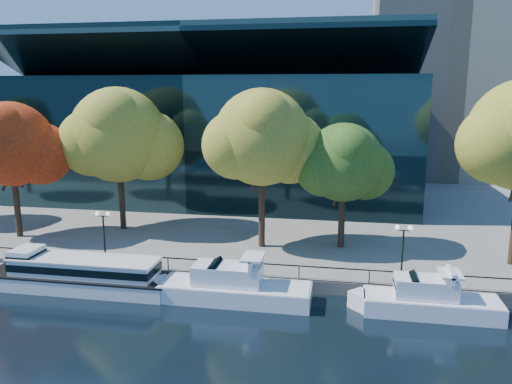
% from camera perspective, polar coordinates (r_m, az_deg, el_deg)
% --- Properties ---
extents(ground, '(160.00, 160.00, 0.00)m').
position_cam_1_polar(ground, '(36.71, -11.70, -11.91)').
color(ground, black).
rests_on(ground, ground).
extents(promenade, '(90.00, 67.08, 1.00)m').
position_cam_1_polar(promenade, '(70.14, -0.70, 0.14)').
color(promenade, slate).
rests_on(promenade, ground).
extents(railing, '(88.20, 0.08, 0.99)m').
position_cam_1_polar(railing, '(38.83, -10.04, -7.44)').
color(railing, black).
rests_on(railing, promenade).
extents(convention_building, '(50.00, 24.57, 21.43)m').
position_cam_1_polar(convention_building, '(65.42, -4.95, 6.35)').
color(convention_building, black).
rests_on(convention_building, ground).
extents(tour_boat, '(15.35, 3.42, 2.91)m').
position_cam_1_polar(tour_boat, '(39.67, -20.03, -8.64)').
color(tour_boat, silver).
rests_on(tour_boat, ground).
extents(cruiser_near, '(11.71, 3.02, 3.39)m').
position_cam_1_polar(cruiser_near, '(35.45, -3.15, -10.70)').
color(cruiser_near, white).
rests_on(cruiser_near, ground).
extents(cruiser_far, '(9.78, 2.71, 3.19)m').
position_cam_1_polar(cruiser_far, '(35.24, 18.74, -11.54)').
color(cruiser_far, white).
rests_on(cruiser_far, ground).
extents(tree_1, '(9.58, 7.86, 12.50)m').
position_cam_1_polar(tree_1, '(50.30, -26.09, 4.74)').
color(tree_1, black).
rests_on(tree_1, promenade).
extents(tree_2, '(11.33, 9.29, 13.79)m').
position_cam_1_polar(tree_2, '(49.46, -15.28, 6.07)').
color(tree_2, black).
rests_on(tree_2, promenade).
extents(tree_3, '(10.26, 8.42, 13.68)m').
position_cam_1_polar(tree_3, '(42.08, 0.90, 6.02)').
color(tree_3, black).
rests_on(tree_3, promenade).
extents(tree_4, '(8.36, 6.86, 10.81)m').
position_cam_1_polar(tree_4, '(42.86, 10.16, 3.14)').
color(tree_4, black).
rests_on(tree_4, promenade).
extents(lamp_1, '(1.26, 0.36, 4.03)m').
position_cam_1_polar(lamp_1, '(41.60, -17.04, -3.55)').
color(lamp_1, black).
rests_on(lamp_1, promenade).
extents(lamp_2, '(1.26, 0.36, 4.03)m').
position_cam_1_polar(lamp_2, '(37.39, 16.48, -5.22)').
color(lamp_2, black).
rests_on(lamp_2, promenade).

